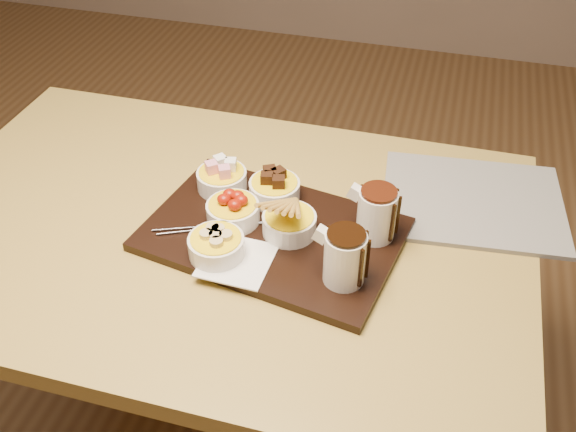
% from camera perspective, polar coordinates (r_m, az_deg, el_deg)
% --- Properties ---
extents(dining_table, '(1.20, 0.80, 0.75)m').
position_cam_1_polar(dining_table, '(1.31, -6.20, -4.02)').
color(dining_table, '#A3893C').
rests_on(dining_table, ground).
extents(serving_board, '(0.51, 0.38, 0.02)m').
position_cam_1_polar(serving_board, '(1.20, -1.39, -1.63)').
color(serving_board, black).
rests_on(serving_board, dining_table).
extents(napkin, '(0.12, 0.12, 0.00)m').
position_cam_1_polar(napkin, '(1.13, -4.57, -3.96)').
color(napkin, white).
rests_on(napkin, serving_board).
extents(bowl_marshmallows, '(0.10, 0.10, 0.04)m').
position_cam_1_polar(bowl_marshmallows, '(1.29, -5.89, 3.21)').
color(bowl_marshmallows, white).
rests_on(bowl_marshmallows, serving_board).
extents(bowl_cake, '(0.10, 0.10, 0.04)m').
position_cam_1_polar(bowl_cake, '(1.26, -1.20, 2.31)').
color(bowl_cake, white).
rests_on(bowl_cake, serving_board).
extents(bowl_strawberries, '(0.10, 0.10, 0.04)m').
position_cam_1_polar(bowl_strawberries, '(1.21, -4.91, 0.31)').
color(bowl_strawberries, white).
rests_on(bowl_strawberries, serving_board).
extents(bowl_biscotti, '(0.10, 0.10, 0.04)m').
position_cam_1_polar(bowl_biscotti, '(1.18, 0.12, -0.73)').
color(bowl_biscotti, white).
rests_on(bowl_biscotti, serving_board).
extents(bowl_bananas, '(0.10, 0.10, 0.04)m').
position_cam_1_polar(bowl_bananas, '(1.14, -6.37, -2.71)').
color(bowl_bananas, white).
rests_on(bowl_bananas, serving_board).
extents(pitcher_dark_chocolate, '(0.08, 0.08, 0.10)m').
position_cam_1_polar(pitcher_dark_chocolate, '(1.07, 5.06, -3.76)').
color(pitcher_dark_chocolate, silver).
rests_on(pitcher_dark_chocolate, serving_board).
extents(pitcher_milk_chocolate, '(0.08, 0.08, 0.10)m').
position_cam_1_polar(pitcher_milk_chocolate, '(1.16, 7.88, 0.11)').
color(pitcher_milk_chocolate, silver).
rests_on(pitcher_milk_chocolate, serving_board).
extents(fondue_skewers, '(0.12, 0.25, 0.01)m').
position_cam_1_polar(fondue_skewers, '(1.20, -5.87, -0.81)').
color(fondue_skewers, silver).
rests_on(fondue_skewers, serving_board).
extents(newspaper, '(0.38, 0.31, 0.01)m').
position_cam_1_polar(newspaper, '(1.33, 16.08, 1.27)').
color(newspaper, beige).
rests_on(newspaper, dining_table).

